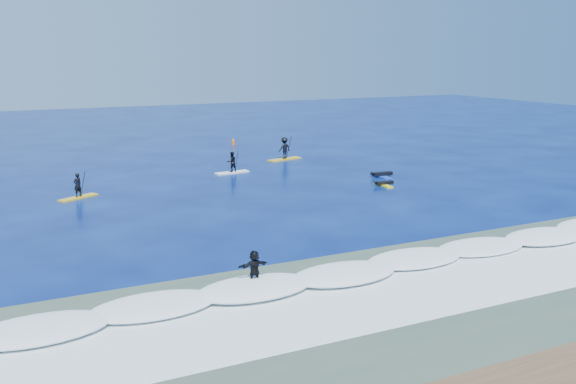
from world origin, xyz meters
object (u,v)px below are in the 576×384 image
sup_paddler_left (78,189)px  prone_paddler_near (383,184)px  prone_paddler_far (381,175)px  marker_buoy (233,142)px  wave_surfer (254,270)px  sup_paddler_center (232,164)px  sup_paddler_right (284,150)px

sup_paddler_left → prone_paddler_near: sup_paddler_left is taller
prone_paddler_far → marker_buoy: marker_buoy is taller
prone_paddler_near → wave_surfer: wave_surfer is taller
sup_paddler_left → sup_paddler_center: 12.75m
sup_paddler_right → prone_paddler_near: bearing=-97.3°
sup_paddler_right → prone_paddler_far: bearing=-86.6°
sup_paddler_right → marker_buoy: bearing=80.4°
wave_surfer → marker_buoy: 40.78m
sup_paddler_center → prone_paddler_far: size_ratio=1.20×
sup_paddler_right → prone_paddler_far: (3.11, -10.36, -0.73)m
prone_paddler_near → wave_surfer: 21.84m
sup_paddler_center → sup_paddler_left: bearing=-168.1°
marker_buoy → sup_paddler_center: bearing=-112.0°
prone_paddler_near → prone_paddler_far: (1.73, 2.79, 0.03)m
sup_paddler_center → prone_paddler_near: size_ratio=1.44×
sup_paddler_right → wave_surfer: 31.46m
prone_paddler_far → wave_surfer: 25.01m
prone_paddler_near → marker_buoy: marker_buoy is taller
sup_paddler_right → wave_surfer: bearing=-131.5°
prone_paddler_far → sup_paddler_right: bearing=20.1°
sup_paddler_left → marker_buoy: size_ratio=3.76×
sup_paddler_right → prone_paddler_far: sup_paddler_right is taller
prone_paddler_near → wave_surfer: bearing=135.6°
sup_paddler_left → sup_paddler_center: (12.16, 3.84, 0.12)m
prone_paddler_far → sup_paddler_center: bearing=59.2°
sup_paddler_left → marker_buoy: 25.57m
marker_buoy → prone_paddler_far: bearing=-79.8°
marker_buoy → prone_paddler_near: bearing=-85.1°
sup_paddler_right → prone_paddler_near: 13.24m
prone_paddler_near → prone_paddler_far: bearing=-28.1°
prone_paddler_near → wave_surfer: (-16.26, -14.56, 0.70)m
sup_paddler_right → prone_paddler_far: 10.84m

